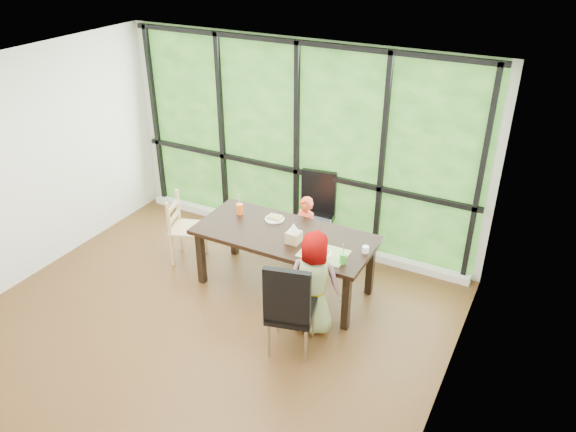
# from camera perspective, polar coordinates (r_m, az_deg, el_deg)

# --- Properties ---
(ground) EXTENTS (5.00, 5.00, 0.00)m
(ground) POSITION_cam_1_polar(r_m,az_deg,el_deg) (6.29, -8.45, -11.11)
(ground) COLOR black
(ground) RESTS_ON ground
(back_wall) EXTENTS (5.00, 0.00, 5.00)m
(back_wall) POSITION_cam_1_polar(r_m,az_deg,el_deg) (7.27, 1.09, 7.31)
(back_wall) COLOR silver
(back_wall) RESTS_ON ground
(foliage_backdrop) EXTENTS (4.80, 0.02, 2.65)m
(foliage_backdrop) POSITION_cam_1_polar(r_m,az_deg,el_deg) (7.26, 1.01, 7.26)
(foliage_backdrop) COLOR #1E4C19
(foliage_backdrop) RESTS_ON back_wall
(window_mullions) EXTENTS (4.80, 0.06, 2.65)m
(window_mullions) POSITION_cam_1_polar(r_m,az_deg,el_deg) (7.22, 0.87, 7.16)
(window_mullions) COLOR black
(window_mullions) RESTS_ON back_wall
(window_sill) EXTENTS (4.80, 0.12, 0.10)m
(window_sill) POSITION_cam_1_polar(r_m,az_deg,el_deg) (7.76, 0.67, -1.91)
(window_sill) COLOR silver
(window_sill) RESTS_ON ground
(dining_table) EXTENTS (2.09, 0.97, 0.75)m
(dining_table) POSITION_cam_1_polar(r_m,az_deg,el_deg) (6.60, -0.37, -4.60)
(dining_table) COLOR black
(dining_table) RESTS_ON ground
(chair_window_leather) EXTENTS (0.52, 0.52, 1.08)m
(chair_window_leather) POSITION_cam_1_polar(r_m,az_deg,el_deg) (7.24, 2.68, 0.11)
(chair_window_leather) COLOR black
(chair_window_leather) RESTS_ON ground
(chair_interior_leather) EXTENTS (0.56, 0.56, 1.08)m
(chair_interior_leather) POSITION_cam_1_polar(r_m,az_deg,el_deg) (5.64, 0.34, -9.06)
(chair_interior_leather) COLOR black
(chair_interior_leather) RESTS_ON ground
(chair_end_beech) EXTENTS (0.51, 0.53, 0.90)m
(chair_end_beech) POSITION_cam_1_polar(r_m,az_deg,el_deg) (7.21, -10.19, -1.27)
(chair_end_beech) COLOR tan
(chair_end_beech) RESTS_ON ground
(child_toddler) EXTENTS (0.40, 0.31, 0.95)m
(child_toddler) POSITION_cam_1_polar(r_m,az_deg,el_deg) (6.97, 1.79, -1.67)
(child_toddler) COLOR #DF4825
(child_toddler) RESTS_ON ground
(child_older) EXTENTS (0.63, 0.47, 1.18)m
(child_older) POSITION_cam_1_polar(r_m,az_deg,el_deg) (5.87, 2.55, -6.81)
(child_older) COLOR slate
(child_older) RESTS_ON ground
(placemat) EXTENTS (0.51, 0.37, 0.01)m
(placemat) POSITION_cam_1_polar(r_m,az_deg,el_deg) (6.04, 3.65, -3.83)
(placemat) COLOR tan
(placemat) RESTS_ON dining_table
(plate_far) EXTENTS (0.23, 0.23, 0.01)m
(plate_far) POSITION_cam_1_polar(r_m,az_deg,el_deg) (6.69, -1.38, -0.31)
(plate_far) COLOR white
(plate_far) RESTS_ON dining_table
(plate_near) EXTENTS (0.21, 0.21, 0.01)m
(plate_near) POSITION_cam_1_polar(r_m,az_deg,el_deg) (6.03, 3.50, -3.85)
(plate_near) COLOR white
(plate_near) RESTS_ON dining_table
(orange_cup) EXTENTS (0.08, 0.08, 0.13)m
(orange_cup) POSITION_cam_1_polar(r_m,az_deg,el_deg) (6.81, -4.96, 0.72)
(orange_cup) COLOR orange
(orange_cup) RESTS_ON dining_table
(green_cup) EXTENTS (0.07, 0.07, 0.11)m
(green_cup) POSITION_cam_1_polar(r_m,az_deg,el_deg) (5.87, 5.62, -4.36)
(green_cup) COLOR green
(green_cup) RESTS_ON dining_table
(white_mug) EXTENTS (0.07, 0.07, 0.08)m
(white_mug) POSITION_cam_1_polar(r_m,az_deg,el_deg) (6.09, 7.93, -3.41)
(white_mug) COLOR white
(white_mug) RESTS_ON dining_table
(tissue_box) EXTENTS (0.15, 0.15, 0.13)m
(tissue_box) POSITION_cam_1_polar(r_m,az_deg,el_deg) (6.20, 0.59, -2.17)
(tissue_box) COLOR tan
(tissue_box) RESTS_ON dining_table
(crepe_rolls_far) EXTENTS (0.20, 0.12, 0.04)m
(crepe_rolls_far) POSITION_cam_1_polar(r_m,az_deg,el_deg) (6.67, -1.38, -0.12)
(crepe_rolls_far) COLOR tan
(crepe_rolls_far) RESTS_ON plate_far
(crepe_rolls_near) EXTENTS (0.15, 0.12, 0.04)m
(crepe_rolls_near) POSITION_cam_1_polar(r_m,az_deg,el_deg) (6.02, 3.51, -3.65)
(crepe_rolls_near) COLOR tan
(crepe_rolls_near) RESTS_ON plate_near
(straw_white) EXTENTS (0.01, 0.04, 0.20)m
(straw_white) POSITION_cam_1_polar(r_m,az_deg,el_deg) (6.77, -5.00, 1.51)
(straw_white) COLOR white
(straw_white) RESTS_ON orange_cup
(straw_pink) EXTENTS (0.01, 0.04, 0.20)m
(straw_pink) POSITION_cam_1_polar(r_m,az_deg,el_deg) (5.82, 5.67, -3.57)
(straw_pink) COLOR pink
(straw_pink) RESTS_ON green_cup
(tissue) EXTENTS (0.12, 0.12, 0.11)m
(tissue) POSITION_cam_1_polar(r_m,az_deg,el_deg) (6.14, 0.59, -1.20)
(tissue) COLOR white
(tissue) RESTS_ON tissue_box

